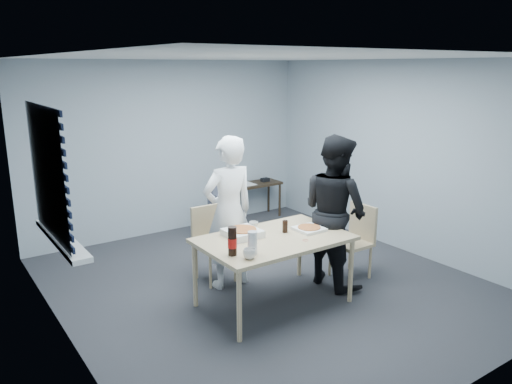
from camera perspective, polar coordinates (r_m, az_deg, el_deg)
room at (r=5.04m, az=-22.30°, el=0.90°), size 5.00×5.00×5.00m
dining_table at (r=5.28m, az=2.07°, el=-5.82°), size 1.56×0.99×0.76m
chair_far at (r=6.02m, az=-5.10°, el=-5.21°), size 0.42×0.42×0.89m
chair_right at (r=6.18m, az=11.38°, el=-4.91°), size 0.42×0.42×0.89m
person_white at (r=5.69m, az=-3.15°, el=-2.37°), size 0.65×0.42×1.77m
person_black at (r=5.83m, az=8.99°, el=-2.14°), size 0.47×0.86×1.77m
side_table at (r=8.37m, az=-0.17°, el=0.49°), size 0.90×0.40×0.60m
stool at (r=7.40m, az=-4.23°, el=-2.85°), size 0.33×0.33×0.45m
backpack at (r=7.30m, az=-4.23°, el=-0.53°), size 0.30×0.22×0.41m
pizza_box_a at (r=5.28m, az=-1.55°, el=-4.67°), size 0.35×0.35×0.09m
pizza_box_b at (r=5.51m, az=6.09°, el=-4.18°), size 0.29×0.29×0.04m
mug_a at (r=4.69m, az=-0.73°, el=-7.06°), size 0.17×0.17×0.10m
mug_b at (r=5.48m, az=-0.27°, el=-3.89°), size 0.10×0.10×0.09m
cola_glass at (r=5.41m, az=3.34°, el=-3.96°), size 0.06×0.06×0.13m
soda_bottle at (r=4.75m, az=-2.72°, el=-5.68°), size 0.09×0.09×0.28m
plastic_cups at (r=4.79m, az=-0.40°, el=-5.81°), size 0.12×0.12×0.22m
rubber_band at (r=5.20m, az=5.67°, el=-5.51°), size 0.07×0.07×0.00m
papers at (r=8.29m, az=-1.12°, el=0.94°), size 0.24×0.32×0.01m
black_box at (r=8.47m, az=1.05°, el=1.41°), size 0.14×0.11×0.06m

